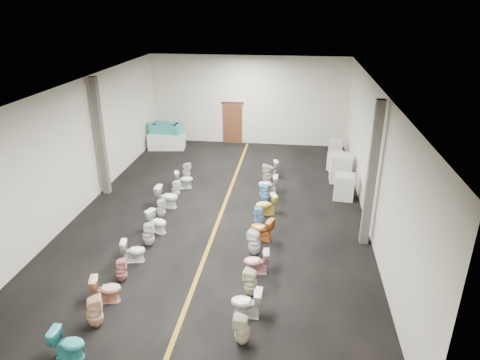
% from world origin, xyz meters
% --- Properties ---
extents(floor, '(16.00, 16.00, 0.00)m').
position_xyz_m(floor, '(0.00, 0.00, 0.00)').
color(floor, black).
rests_on(floor, ground).
extents(ceiling, '(16.00, 16.00, 0.00)m').
position_xyz_m(ceiling, '(0.00, 0.00, 4.50)').
color(ceiling, black).
rests_on(ceiling, ground).
extents(wall_back, '(10.00, 0.00, 10.00)m').
position_xyz_m(wall_back, '(0.00, 8.00, 2.25)').
color(wall_back, beige).
rests_on(wall_back, ground).
extents(wall_front, '(10.00, 0.00, 10.00)m').
position_xyz_m(wall_front, '(0.00, -8.00, 2.25)').
color(wall_front, beige).
rests_on(wall_front, ground).
extents(wall_left, '(0.00, 16.00, 16.00)m').
position_xyz_m(wall_left, '(-5.00, 0.00, 2.25)').
color(wall_left, beige).
rests_on(wall_left, ground).
extents(wall_right, '(0.00, 16.00, 16.00)m').
position_xyz_m(wall_right, '(5.00, 0.00, 2.25)').
color(wall_right, beige).
rests_on(wall_right, ground).
extents(aisle_stripe, '(0.12, 15.60, 0.01)m').
position_xyz_m(aisle_stripe, '(0.00, 0.00, 0.00)').
color(aisle_stripe, '#8F6414').
rests_on(aisle_stripe, floor).
extents(back_door, '(1.00, 0.10, 2.10)m').
position_xyz_m(back_door, '(-0.80, 7.94, 1.05)').
color(back_door, '#562D19').
rests_on(back_door, floor).
extents(door_frame, '(1.15, 0.08, 0.10)m').
position_xyz_m(door_frame, '(-0.80, 7.95, 2.12)').
color(door_frame, '#331C11').
rests_on(door_frame, back_door).
extents(column_left, '(0.25, 0.25, 4.50)m').
position_xyz_m(column_left, '(-4.75, 1.00, 2.25)').
color(column_left, '#59544C').
rests_on(column_left, floor).
extents(column_right, '(0.25, 0.25, 4.50)m').
position_xyz_m(column_right, '(4.75, -1.50, 2.25)').
color(column_right, '#59544C').
rests_on(column_right, floor).
extents(display_table, '(1.90, 1.13, 0.80)m').
position_xyz_m(display_table, '(-3.98, 6.56, 0.40)').
color(display_table, white).
rests_on(display_table, floor).
extents(bathtub, '(1.86, 0.72, 0.55)m').
position_xyz_m(bathtub, '(-3.98, 6.56, 1.07)').
color(bathtub, teal).
rests_on(bathtub, display_table).
extents(appliance_crate_a, '(0.82, 0.82, 0.95)m').
position_xyz_m(appliance_crate_a, '(4.40, 1.70, 0.47)').
color(appliance_crate_a, silver).
rests_on(appliance_crate_a, floor).
extents(appliance_crate_b, '(0.85, 0.85, 1.15)m').
position_xyz_m(appliance_crate_b, '(4.40, 3.39, 0.58)').
color(appliance_crate_b, silver).
rests_on(appliance_crate_b, floor).
extents(appliance_crate_c, '(0.96, 0.96, 0.84)m').
position_xyz_m(appliance_crate_c, '(4.40, 4.41, 0.42)').
color(appliance_crate_c, beige).
rests_on(appliance_crate_c, floor).
extents(appliance_crate_d, '(0.71, 0.71, 0.89)m').
position_xyz_m(appliance_crate_d, '(4.40, 6.19, 0.45)').
color(appliance_crate_d, silver).
rests_on(appliance_crate_d, floor).
extents(toilet_left_0, '(0.71, 0.41, 0.72)m').
position_xyz_m(toilet_left_0, '(-2.03, -7.11, 0.36)').
color(toilet_left_0, teal).
rests_on(toilet_left_0, floor).
extents(toilet_left_1, '(0.50, 0.49, 0.82)m').
position_xyz_m(toilet_left_1, '(-1.89, -6.16, 0.41)').
color(toilet_left_1, '#E9B68B').
rests_on(toilet_left_1, floor).
extents(toilet_left_2, '(0.80, 0.59, 0.73)m').
position_xyz_m(toilet_left_2, '(-2.00, -5.28, 0.37)').
color(toilet_left_2, '#EDA988').
rests_on(toilet_left_2, floor).
extents(toilet_left_3, '(0.40, 0.39, 0.69)m').
position_xyz_m(toilet_left_3, '(-1.96, -4.43, 0.34)').
color(toilet_left_3, '#CF8989').
rests_on(toilet_left_3, floor).
extents(toilet_left_4, '(0.74, 0.52, 0.69)m').
position_xyz_m(toilet_left_4, '(-1.98, -3.46, 0.34)').
color(toilet_left_4, white).
rests_on(toilet_left_4, floor).
extents(toilet_left_5, '(0.44, 0.44, 0.80)m').
position_xyz_m(toilet_left_5, '(-1.83, -2.60, 0.40)').
color(toilet_left_5, silver).
rests_on(toilet_left_5, floor).
extents(toilet_left_6, '(0.81, 0.66, 0.73)m').
position_xyz_m(toilet_left_6, '(-1.84, -1.72, 0.36)').
color(toilet_left_6, white).
rests_on(toilet_left_6, floor).
extents(toilet_left_7, '(0.41, 0.41, 0.70)m').
position_xyz_m(toilet_left_7, '(-2.01, -0.76, 0.35)').
color(toilet_left_7, silver).
rests_on(toilet_left_7, floor).
extents(toilet_left_8, '(0.83, 0.50, 0.82)m').
position_xyz_m(toilet_left_8, '(-2.03, 0.07, 0.41)').
color(toilet_left_8, white).
rests_on(toilet_left_8, floor).
extents(toilet_left_9, '(0.36, 0.35, 0.70)m').
position_xyz_m(toilet_left_9, '(-1.94, 0.91, 0.35)').
color(toilet_left_9, white).
rests_on(toilet_left_9, floor).
extents(toilet_left_10, '(0.80, 0.61, 0.73)m').
position_xyz_m(toilet_left_10, '(-1.86, 1.82, 0.36)').
color(toilet_left_10, silver).
rests_on(toilet_left_10, floor).
extents(toilet_left_11, '(0.41, 0.40, 0.72)m').
position_xyz_m(toilet_left_11, '(-2.00, 2.78, 0.36)').
color(toilet_left_11, silver).
rests_on(toilet_left_11, floor).
extents(toilet_right_0, '(0.38, 0.37, 0.75)m').
position_xyz_m(toilet_right_0, '(1.53, -6.25, 0.38)').
color(toilet_right_0, beige).
rests_on(toilet_right_0, floor).
extents(toilet_right_1, '(0.76, 0.45, 0.76)m').
position_xyz_m(toilet_right_1, '(1.52, -5.35, 0.38)').
color(toilet_right_1, white).
rests_on(toilet_right_1, floor).
extents(toilet_right_2, '(0.42, 0.41, 0.76)m').
position_xyz_m(toilet_right_2, '(1.54, -4.56, 0.38)').
color(toilet_right_2, beige).
rests_on(toilet_right_2, floor).
extents(toilet_right_3, '(0.73, 0.45, 0.72)m').
position_xyz_m(toilet_right_3, '(1.58, -3.57, 0.36)').
color(toilet_right_3, '#E3A1A8').
rests_on(toilet_right_3, floor).
extents(toilet_right_4, '(0.46, 0.46, 0.79)m').
position_xyz_m(toilet_right_4, '(1.44, -2.65, 0.40)').
color(toilet_right_4, white).
rests_on(toilet_right_4, floor).
extents(toilet_right_5, '(0.83, 0.63, 0.75)m').
position_xyz_m(toilet_right_5, '(1.58, -1.74, 0.37)').
color(toilet_right_5, '#CA732A').
rests_on(toilet_right_5, floor).
extents(toilet_right_6, '(0.39, 0.38, 0.69)m').
position_xyz_m(toilet_right_6, '(1.41, -0.90, 0.35)').
color(toilet_right_6, '#78A9DE').
rests_on(toilet_right_6, floor).
extents(toilet_right_7, '(0.84, 0.65, 0.75)m').
position_xyz_m(toilet_right_7, '(1.58, -0.05, 0.38)').
color(toilet_right_7, '#F1D65B').
rests_on(toilet_right_7, floor).
extents(toilet_right_8, '(0.37, 0.36, 0.72)m').
position_xyz_m(toilet_right_8, '(1.46, 0.97, 0.36)').
color(toilet_right_8, '#74C4EF').
rests_on(toilet_right_8, floor).
extents(toilet_right_9, '(0.76, 0.43, 0.77)m').
position_xyz_m(toilet_right_9, '(1.52, 1.71, 0.39)').
color(toilet_right_9, silver).
rests_on(toilet_right_9, floor).
extents(toilet_right_10, '(0.39, 0.39, 0.83)m').
position_xyz_m(toilet_right_10, '(1.42, 2.72, 0.41)').
color(toilet_right_10, beige).
rests_on(toilet_right_10, floor).
extents(toilet_right_11, '(0.75, 0.57, 0.68)m').
position_xyz_m(toilet_right_11, '(1.47, 3.56, 0.34)').
color(toilet_right_11, white).
rests_on(toilet_right_11, floor).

